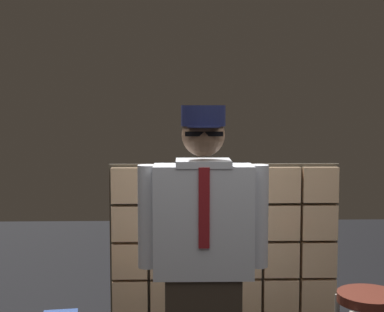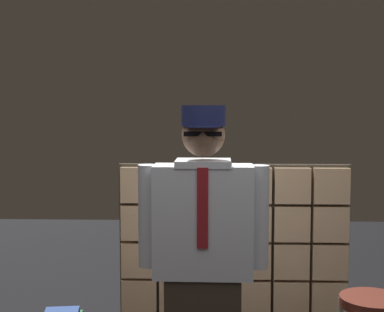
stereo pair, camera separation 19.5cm
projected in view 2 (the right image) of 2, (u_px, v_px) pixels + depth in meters
glass_block_wall at (234, 260)px, 4.03m from camera, size 1.62×0.10×1.35m
standing_person at (203, 263)px, 3.05m from camera, size 0.69×0.29×1.74m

